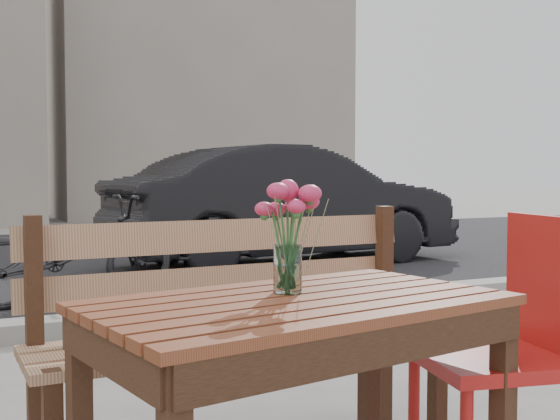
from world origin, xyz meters
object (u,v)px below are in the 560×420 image
red_chair (517,336)px  parked_car (286,205)px  main_table (299,339)px  bicycle (73,249)px  main_vase (288,223)px

red_chair → parked_car: size_ratio=0.22×
main_table → red_chair: bearing=-12.6°
bicycle → main_vase: bearing=172.3°
main_table → main_vase: 0.33m
parked_car → main_table: bearing=149.3°
main_table → parked_car: parked_car is taller
bicycle → parked_car: bearing=-67.3°
red_chair → main_table: bearing=-80.7°
red_chair → main_vase: 0.83m
main_table → bicycle: size_ratio=0.74×
red_chair → parked_car: bearing=173.6°
red_chair → bicycle: 4.10m
main_table → red_chair: 0.75m
main_vase → bicycle: 3.93m
parked_car → bicycle: bearing=114.9°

